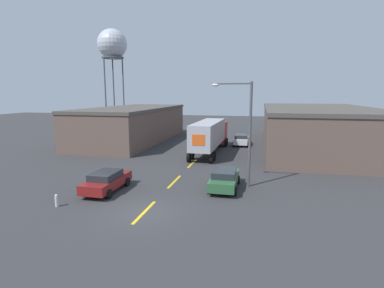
% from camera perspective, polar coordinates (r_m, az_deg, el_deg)
% --- Properties ---
extents(ground_plane, '(160.00, 160.00, 0.00)m').
position_cam_1_polar(ground_plane, '(18.81, -9.09, -12.72)').
color(ground_plane, '#333335').
extents(road_centerline, '(0.20, 16.60, 0.01)m').
position_cam_1_polar(road_centerline, '(24.64, -3.38, -7.15)').
color(road_centerline, gold).
rests_on(road_centerline, ground_plane).
extents(warehouse_left, '(9.52, 23.53, 5.07)m').
position_cam_1_polar(warehouse_left, '(45.96, -11.14, 3.75)').
color(warehouse_left, brown).
rests_on(warehouse_left, ground_plane).
extents(warehouse_right, '(13.23, 27.17, 5.36)m').
position_cam_1_polar(warehouse_right, '(42.22, 22.63, 2.87)').
color(warehouse_right, brown).
rests_on(warehouse_right, ground_plane).
extents(semi_truck, '(3.01, 12.98, 3.89)m').
position_cam_1_polar(semi_truck, '(35.96, 3.53, 1.98)').
color(semi_truck, '#B21919').
rests_on(semi_truck, ground_plane).
extents(parked_car_right_far, '(2.10, 4.67, 1.48)m').
position_cam_1_polar(parked_car_right_far, '(42.12, 9.37, 0.86)').
color(parked_car_right_far, silver).
rests_on(parked_car_right_far, ground_plane).
extents(parked_car_left_near, '(2.10, 4.67, 1.48)m').
position_cam_1_polar(parked_car_left_near, '(22.98, -15.96, -6.74)').
color(parked_car_left_near, maroon).
rests_on(parked_car_left_near, ground_plane).
extents(parked_car_right_near, '(2.10, 4.67, 1.48)m').
position_cam_1_polar(parked_car_right_near, '(22.80, 6.19, -6.55)').
color(parked_car_right_near, '#2D5B38').
rests_on(parked_car_right_near, ground_plane).
extents(water_tower, '(6.38, 6.38, 20.92)m').
position_cam_1_polar(water_tower, '(70.83, -14.95, 17.77)').
color(water_tower, '#47474C').
rests_on(water_tower, ground_plane).
extents(street_lamp, '(3.05, 0.32, 7.98)m').
position_cam_1_polar(street_lamp, '(22.89, 10.08, 3.39)').
color(street_lamp, '#4C4C51').
rests_on(street_lamp, ground_plane).
extents(fire_hydrant, '(0.22, 0.22, 0.82)m').
position_cam_1_polar(fire_hydrant, '(21.13, -24.37, -9.77)').
color(fire_hydrant, silver).
rests_on(fire_hydrant, ground_plane).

